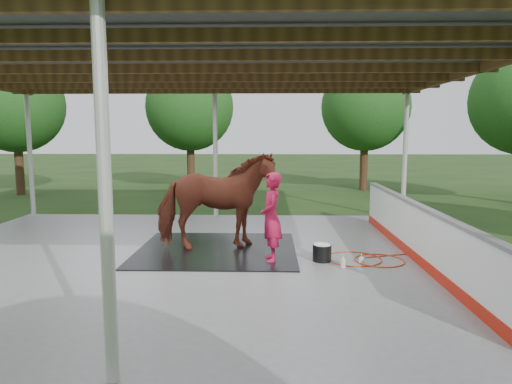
{
  "coord_description": "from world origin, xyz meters",
  "views": [
    {
      "loc": [
        1.6,
        -9.1,
        2.58
      ],
      "look_at": [
        1.35,
        0.22,
        1.39
      ],
      "focal_mm": 32.0,
      "sensor_mm": 36.0,
      "label": 1
    }
  ],
  "objects_px": {
    "horse": "(216,201)",
    "wash_bucket": "(322,252)",
    "dasher_board": "(416,233)",
    "handler": "(271,217)"
  },
  "relations": [
    {
      "from": "dasher_board",
      "to": "handler",
      "type": "xyz_separation_m",
      "value": [
        -2.93,
        -0.2,
        0.35
      ]
    },
    {
      "from": "dasher_board",
      "to": "handler",
      "type": "distance_m",
      "value": 2.96
    },
    {
      "from": "dasher_board",
      "to": "wash_bucket",
      "type": "relative_size",
      "value": 21.35
    },
    {
      "from": "wash_bucket",
      "to": "dasher_board",
      "type": "bearing_deg",
      "value": 4.93
    },
    {
      "from": "horse",
      "to": "wash_bucket",
      "type": "distance_m",
      "value": 2.52
    },
    {
      "from": "dasher_board",
      "to": "wash_bucket",
      "type": "bearing_deg",
      "value": -175.07
    },
    {
      "from": "dasher_board",
      "to": "horse",
      "type": "bearing_deg",
      "value": 170.97
    },
    {
      "from": "dasher_board",
      "to": "horse",
      "type": "distance_m",
      "value": 4.21
    },
    {
      "from": "dasher_board",
      "to": "wash_bucket",
      "type": "distance_m",
      "value": 1.96
    },
    {
      "from": "horse",
      "to": "wash_bucket",
      "type": "xyz_separation_m",
      "value": [
        2.21,
        -0.82,
        -0.91
      ]
    }
  ]
}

